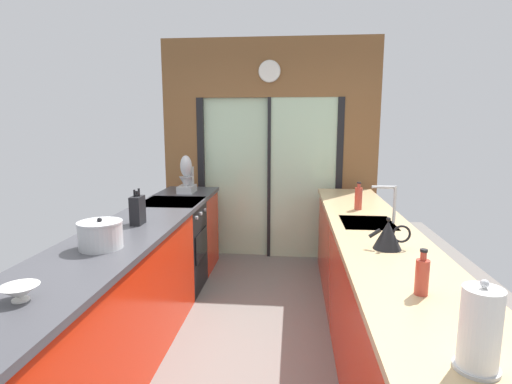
% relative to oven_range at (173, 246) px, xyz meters
% --- Properties ---
extents(ground_plane, '(5.04, 7.60, 0.02)m').
position_rel_oven_range_xyz_m(ground_plane, '(0.91, -0.65, -0.47)').
color(ground_plane, slate).
extents(back_wall_unit, '(2.64, 0.12, 2.70)m').
position_rel_oven_range_xyz_m(back_wall_unit, '(0.91, 1.15, 1.07)').
color(back_wall_unit, brown).
rests_on(back_wall_unit, ground_plane).
extents(left_counter_run, '(0.62, 3.80, 0.92)m').
position_rel_oven_range_xyz_m(left_counter_run, '(-0.00, -1.12, 0.01)').
color(left_counter_run, red).
rests_on(left_counter_run, ground_plane).
extents(right_counter_run, '(0.62, 3.80, 0.92)m').
position_rel_oven_range_xyz_m(right_counter_run, '(1.82, -0.95, 0.01)').
color(right_counter_run, red).
rests_on(right_counter_run, ground_plane).
extents(sink_faucet, '(0.19, 0.02, 0.30)m').
position_rel_oven_range_xyz_m(sink_faucet, '(1.97, -0.70, 0.66)').
color(sink_faucet, '#B7BABC').
rests_on(sink_faucet, right_counter_run).
extents(oven_range, '(0.60, 0.60, 0.92)m').
position_rel_oven_range_xyz_m(oven_range, '(0.00, 0.00, 0.00)').
color(oven_range, black).
rests_on(oven_range, ground_plane).
extents(mixing_bowl, '(0.17, 0.17, 0.07)m').
position_rel_oven_range_xyz_m(mixing_bowl, '(0.02, -2.29, 0.50)').
color(mixing_bowl, silver).
rests_on(mixing_bowl, left_counter_run).
extents(knife_block, '(0.08, 0.14, 0.28)m').
position_rel_oven_range_xyz_m(knife_block, '(0.02, -0.92, 0.58)').
color(knife_block, black).
rests_on(knife_block, left_counter_run).
extents(stand_mixer, '(0.17, 0.27, 0.42)m').
position_rel_oven_range_xyz_m(stand_mixer, '(0.02, 0.53, 0.63)').
color(stand_mixer, '#B7BABC').
rests_on(stand_mixer, left_counter_run).
extents(stock_pot, '(0.27, 0.27, 0.20)m').
position_rel_oven_range_xyz_m(stock_pot, '(0.02, -1.53, 0.55)').
color(stock_pot, '#B7BABC').
rests_on(stock_pot, left_counter_run).
extents(kettle, '(0.26, 0.18, 0.20)m').
position_rel_oven_range_xyz_m(kettle, '(1.80, -1.38, 0.55)').
color(kettle, black).
rests_on(kettle, right_counter_run).
extents(soap_bottle_near, '(0.06, 0.06, 0.22)m').
position_rel_oven_range_xyz_m(soap_bottle_near, '(1.80, -2.06, 0.55)').
color(soap_bottle_near, '#B23D2D').
rests_on(soap_bottle_near, right_counter_run).
extents(soap_bottle_far, '(0.07, 0.07, 0.25)m').
position_rel_oven_range_xyz_m(soap_bottle_far, '(1.80, -0.21, 0.57)').
color(soap_bottle_far, '#B23D2D').
rests_on(soap_bottle_far, right_counter_run).
extents(paper_towel_roll, '(0.14, 0.14, 0.30)m').
position_rel_oven_range_xyz_m(paper_towel_roll, '(1.80, -2.63, 0.60)').
color(paper_towel_roll, '#B7BABC').
rests_on(paper_towel_roll, right_counter_run).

